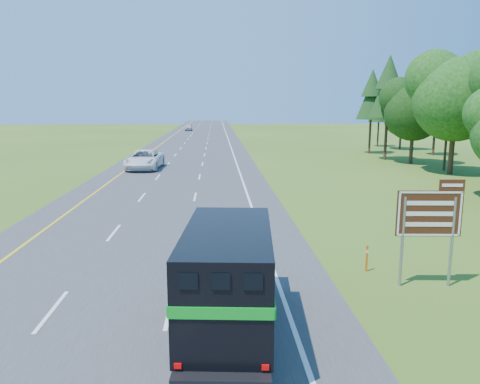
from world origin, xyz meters
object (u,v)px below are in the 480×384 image
Objects in this scene: horse_truck at (229,275)px; white_suv at (145,159)px; far_car at (189,128)px; exit_sign at (430,218)px.

horse_truck reaches higher than white_suv.
white_suv is at bearing 106.82° from horse_truck.
exit_sign is at bearing -82.08° from far_car.
white_suv is (-7.41, 34.14, -0.76)m from horse_truck.
far_car is at bearing 101.90° from exit_sign.
white_suv is at bearing 118.84° from exit_sign.
exit_sign reaches higher than far_car.
exit_sign is (7.06, 3.17, 0.76)m from horse_truck.
white_suv is 34.22m from exit_sign.
far_car is (0.50, 67.18, -0.23)m from white_suv.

